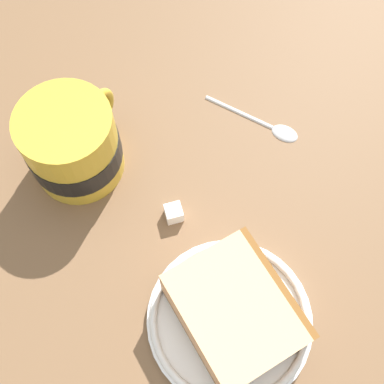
{
  "coord_description": "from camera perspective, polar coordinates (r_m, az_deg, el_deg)",
  "views": [
    {
      "loc": [
        -18.18,
        3.46,
        46.42
      ],
      "look_at": [
        1.54,
        6.3,
        3.0
      ],
      "focal_mm": 46.26,
      "sensor_mm": 36.0,
      "label": 1
    }
  ],
  "objects": [
    {
      "name": "cake_slice",
      "position": [
        0.44,
        4.91,
        -13.59
      ],
      "size": [
        13.85,
        13.51,
        5.12
      ],
      "color": "brown",
      "rests_on": "small_plate"
    },
    {
      "name": "ground_plane",
      "position": [
        0.52,
        6.73,
        -4.62
      ],
      "size": [
        140.49,
        140.49,
        3.31
      ],
      "primitive_type": "cube",
      "color": "brown"
    },
    {
      "name": "tea_mug",
      "position": [
        0.5,
        -13.58,
        5.36
      ],
      "size": [
        11.32,
        9.38,
        8.87
      ],
      "color": "gold",
      "rests_on": "ground_plane"
    },
    {
      "name": "small_plate",
      "position": [
        0.46,
        4.35,
        -14.42
      ],
      "size": [
        15.06,
        15.06,
        1.7
      ],
      "color": "white",
      "rests_on": "ground_plane"
    },
    {
      "name": "sugar_cube",
      "position": [
        0.49,
        -2.08,
        -2.26
      ],
      "size": [
        2.22,
        2.22,
        1.68
      ],
      "primitive_type": "cube",
      "rotation": [
        0.0,
        0.0,
        0.42
      ],
      "color": "white",
      "rests_on": "ground_plane"
    },
    {
      "name": "teaspoon",
      "position": [
        0.55,
        9.1,
        7.59
      ],
      "size": [
        5.23,
        10.98,
        0.8
      ],
      "color": "silver",
      "rests_on": "ground_plane"
    }
  ]
}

